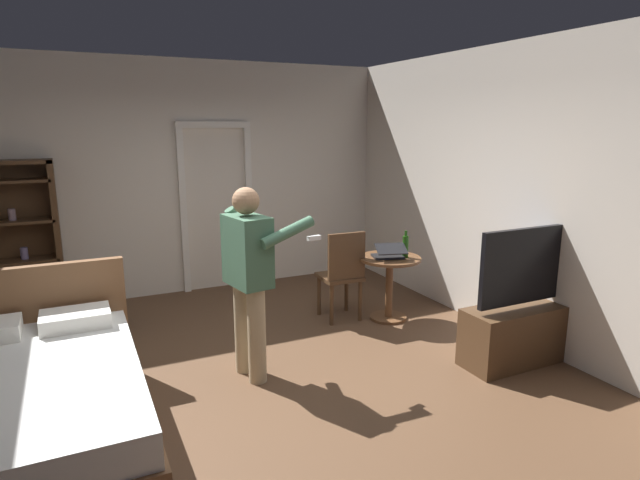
# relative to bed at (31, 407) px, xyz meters

# --- Properties ---
(ground_plane) EXTENTS (6.14, 6.14, 0.00)m
(ground_plane) POSITION_rel_bed_xyz_m (1.69, 0.17, -0.30)
(ground_plane) COLOR brown
(wall_back) EXTENTS (5.35, 0.12, 2.87)m
(wall_back) POSITION_rel_bed_xyz_m (1.69, 3.02, 1.13)
(wall_back) COLOR silver
(wall_back) RESTS_ON ground_plane
(wall_right) EXTENTS (0.12, 5.82, 2.87)m
(wall_right) POSITION_rel_bed_xyz_m (4.30, 0.17, 1.13)
(wall_right) COLOR silver
(wall_right) RESTS_ON ground_plane
(doorway_frame) EXTENTS (0.93, 0.08, 2.13)m
(doorway_frame) POSITION_rel_bed_xyz_m (2.03, 2.94, 0.92)
(doorway_frame) COLOR white
(doorway_frame) RESTS_ON ground_plane
(bed) EXTENTS (1.40, 2.09, 1.02)m
(bed) POSITION_rel_bed_xyz_m (0.00, 0.00, 0.00)
(bed) COLOR brown
(bed) RESTS_ON ground_plane
(bookshelf) EXTENTS (0.89, 0.32, 1.73)m
(bookshelf) POSITION_rel_bed_xyz_m (-0.22, 2.80, 0.63)
(bookshelf) COLOR #4C331E
(bookshelf) RESTS_ON ground_plane
(tv_flatscreen) EXTENTS (1.21, 0.40, 1.23)m
(tv_flatscreen) POSITION_rel_bed_xyz_m (3.94, -0.40, 0.05)
(tv_flatscreen) COLOR #4C331E
(tv_flatscreen) RESTS_ON ground_plane
(side_table) EXTENTS (0.67, 0.67, 0.70)m
(side_table) POSITION_rel_bed_xyz_m (3.40, 1.00, 0.17)
(side_table) COLOR brown
(side_table) RESTS_ON ground_plane
(laptop) EXTENTS (0.40, 0.40, 0.17)m
(laptop) POSITION_rel_bed_xyz_m (3.36, 0.96, 0.45)
(laptop) COLOR black
(laptop) RESTS_ON side_table
(bottle_on_table) EXTENTS (0.06, 0.06, 0.29)m
(bottle_on_table) POSITION_rel_bed_xyz_m (3.54, 0.92, 0.52)
(bottle_on_table) COLOR #1F4F12
(bottle_on_table) RESTS_ON side_table
(wooden_chair) EXTENTS (0.44, 0.44, 0.99)m
(wooden_chair) POSITION_rel_bed_xyz_m (2.92, 1.19, 0.24)
(wooden_chair) COLOR #4C331E
(wooden_chair) RESTS_ON ground_plane
(person_blue_shirt) EXTENTS (0.74, 0.61, 1.61)m
(person_blue_shirt) POSITION_rel_bed_xyz_m (1.62, 0.38, 0.63)
(person_blue_shirt) COLOR tan
(person_blue_shirt) RESTS_ON ground_plane
(suitcase_dark) EXTENTS (0.68, 0.46, 0.35)m
(suitcase_dark) POSITION_rel_bed_xyz_m (0.36, 1.67, -0.13)
(suitcase_dark) COLOR #1E2D38
(suitcase_dark) RESTS_ON ground_plane
(suitcase_small) EXTENTS (0.45, 0.36, 0.39)m
(suitcase_small) POSITION_rel_bed_xyz_m (0.32, 1.96, -0.11)
(suitcase_small) COLOR black
(suitcase_small) RESTS_ON ground_plane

